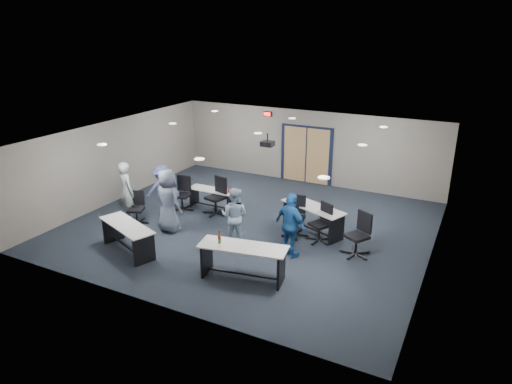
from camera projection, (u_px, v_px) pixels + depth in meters
The scene contains 25 objects.
floor at pixel (250, 225), 13.46m from camera, with size 10.00×10.00×0.00m, color black.
back_wall at pixel (307, 147), 16.77m from camera, with size 10.00×0.04×2.70m, color gray.
front_wall at pixel (147, 246), 9.23m from camera, with size 10.00×0.04×2.70m, color gray.
left_wall at pixel (117, 160), 15.13m from camera, with size 0.04×9.00×2.70m, color gray.
right_wall at pixel (436, 213), 10.87m from camera, with size 0.04×9.00×2.70m, color gray.
ceiling at pixel (250, 136), 12.54m from camera, with size 10.00×9.00×0.04m, color white.
double_door at pixel (306, 155), 16.84m from camera, with size 2.00×0.07×2.20m.
exit_sign at pixel (267, 114), 17.03m from camera, with size 0.32×0.07×0.18m.
ceiling_projector at pixel (267, 144), 12.93m from camera, with size 0.35×0.32×0.37m.
ceiling_can_lights at pixel (254, 135), 12.76m from camera, with size 6.24×5.74×0.02m, color white, non-canonical shape.
table_front_left at pixel (127, 233), 11.72m from camera, with size 1.99×1.26×0.77m.
table_front_right at pixel (243, 256), 10.46m from camera, with size 2.13×1.04×1.13m.
table_back_left at pixel (212, 195), 14.60m from camera, with size 1.57×0.53×0.74m.
table_back_right at pixel (313, 215), 12.84m from camera, with size 2.05×1.35×0.79m.
chair_back_a at pixel (182, 194), 14.40m from camera, with size 0.69×0.69×1.09m, color black, non-canonical shape.
chair_back_b at pixel (215, 196), 14.10m from camera, with size 0.74×0.74×1.17m, color black, non-canonical shape.
chair_back_c at pixel (295, 217), 12.63m from camera, with size 0.71×0.71×1.13m, color black, non-canonical shape.
chair_back_d at pixel (320, 223), 12.31m from camera, with size 0.67×0.67×1.07m, color black, non-canonical shape.
chair_loose_left at pixel (136, 208), 13.43m from camera, with size 0.61×0.61×0.97m, color black, non-canonical shape.
chair_loose_right at pixel (357, 235), 11.54m from camera, with size 0.72×0.72×1.14m, color black, non-canonical shape.
person_gray at pixel (127, 192), 13.54m from camera, with size 0.67×0.44×1.83m, color #929D9F.
person_plaid at pixel (168, 201), 12.83m from camera, with size 0.89×0.58×1.83m, color #515C70.
person_lightblue at pixel (235, 216), 12.13m from camera, with size 0.77×0.60×1.58m, color #98B3C9.
person_navy at pixel (291, 225), 11.39m from camera, with size 1.00×0.42×1.71m, color navy.
person_back at pixel (162, 190), 14.01m from camera, with size 1.03×0.59×1.59m, color #475181.
Camera 1 is at (5.74, -10.89, 5.54)m, focal length 32.00 mm.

